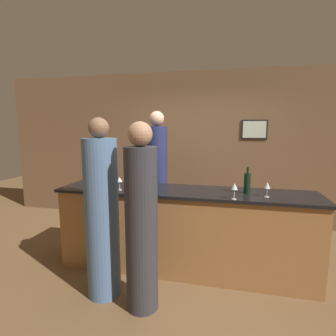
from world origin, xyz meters
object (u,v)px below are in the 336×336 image
at_px(bartender, 157,181).
at_px(guest_0, 141,224).
at_px(wine_bottle_0, 247,183).
at_px(guest_1, 102,216).

xyz_separation_m(bartender, guest_0, (0.28, -1.59, -0.09)).
xyz_separation_m(bartender, wine_bottle_0, (1.29, -0.79, 0.19)).
distance_m(bartender, guest_0, 1.62).
relative_size(guest_0, wine_bottle_0, 5.93).
distance_m(guest_1, wine_bottle_0, 1.65).
height_order(guest_1, wine_bottle_0, guest_1).
xyz_separation_m(guest_0, wine_bottle_0, (1.01, 0.80, 0.28)).
bearing_deg(wine_bottle_0, guest_1, -154.89).
relative_size(bartender, wine_bottle_0, 6.55).
height_order(bartender, guest_1, bartender).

